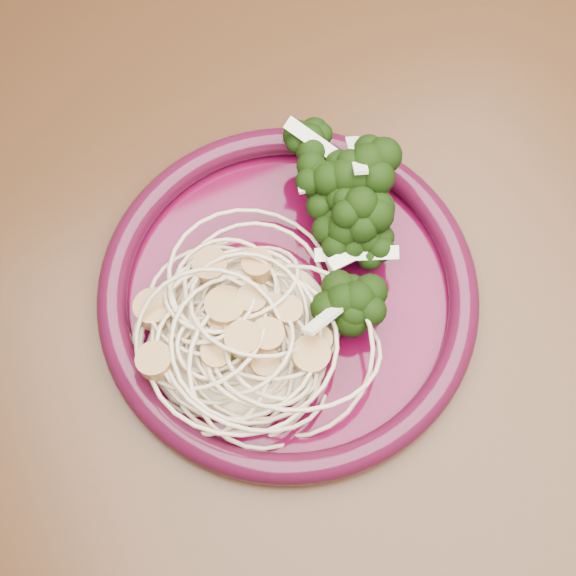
# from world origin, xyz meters

# --- Properties ---
(dining_table) EXTENTS (1.20, 0.80, 0.75)m
(dining_table) POSITION_xyz_m (0.00, 0.00, 0.65)
(dining_table) COLOR #472814
(dining_table) RESTS_ON ground
(dinner_plate) EXTENTS (0.37, 0.37, 0.02)m
(dinner_plate) POSITION_xyz_m (0.03, -0.04, 0.76)
(dinner_plate) COLOR #44041D
(dinner_plate) RESTS_ON dining_table
(spaghetti_pile) EXTENTS (0.18, 0.17, 0.03)m
(spaghetti_pile) POSITION_xyz_m (-0.01, -0.06, 0.77)
(spaghetti_pile) COLOR beige
(spaghetti_pile) RESTS_ON dinner_plate
(scallop_cluster) EXTENTS (0.18, 0.18, 0.05)m
(scallop_cluster) POSITION_xyz_m (-0.01, -0.06, 0.81)
(scallop_cluster) COLOR tan
(scallop_cluster) RESTS_ON spaghetti_pile
(broccoli_pile) EXTENTS (0.14, 0.17, 0.05)m
(broccoli_pile) POSITION_xyz_m (0.09, -0.02, 0.78)
(broccoli_pile) COLOR black
(broccoli_pile) RESTS_ON dinner_plate
(onion_garnish) EXTENTS (0.09, 0.11, 0.05)m
(onion_garnish) POSITION_xyz_m (0.09, -0.02, 0.81)
(onion_garnish) COLOR #EAE9C6
(onion_garnish) RESTS_ON broccoli_pile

